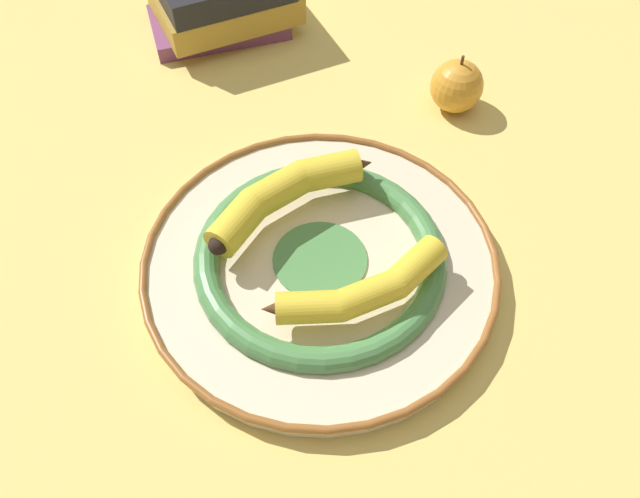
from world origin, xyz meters
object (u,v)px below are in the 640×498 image
object	(u,v)px
banana_b	(285,192)
apple	(457,86)
banana_a	(362,291)
decorative_bowl	(320,261)

from	to	relation	value
banana_b	apple	xyz separation A→B (m)	(-0.29, -0.10, -0.02)
banana_a	apple	distance (m)	0.37
banana_a	apple	bearing A→B (deg)	42.89
decorative_bowl	banana_a	world-z (taller)	banana_a
banana_a	banana_b	distance (m)	0.15
decorative_bowl	banana_a	size ratio (longest dim) A/B	1.91
decorative_bowl	apple	bearing A→B (deg)	-148.11
apple	banana_a	bearing A→B (deg)	42.78
banana_a	apple	world-z (taller)	apple
banana_b	apple	world-z (taller)	apple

